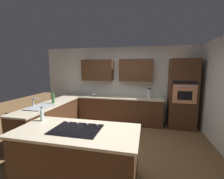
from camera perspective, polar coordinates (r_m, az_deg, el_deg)
ground_plane at (r=3.90m, az=-0.10°, el=-20.77°), size 14.00×14.00×0.00m
wall_back at (r=5.45m, az=4.01°, el=3.29°), size 6.00×0.44×2.60m
lower_cabinets_back at (r=5.32m, az=3.05°, el=-7.78°), size 2.80×0.60×0.86m
countertop_back at (r=5.22m, az=3.09°, el=-3.02°), size 2.84×0.64×0.04m
lower_cabinets_side at (r=4.88m, az=-20.15°, el=-9.73°), size 0.60×2.90×0.86m
countertop_side at (r=4.77m, az=-20.41°, el=-4.57°), size 0.64×2.94×0.04m
island_base at (r=2.80m, az=-12.77°, el=-23.30°), size 1.91×0.90×0.86m
island_top at (r=2.59m, az=-13.08°, el=-14.76°), size 1.99×0.98×0.04m
wall_oven at (r=5.22m, az=24.70°, el=-1.52°), size 0.80×0.66×2.16m
sink_unit at (r=4.26m, az=-25.26°, el=-5.77°), size 0.46×0.70×0.23m
cooktop at (r=2.59m, az=-13.04°, el=-14.15°), size 0.76×0.56×0.03m
blender at (r=5.14m, az=13.64°, el=-1.62°), size 0.15×0.15×0.32m
mixing_bowl at (r=5.46m, az=-6.75°, el=-1.76°), size 0.20×0.20×0.11m
dish_soap_bottle at (r=4.58m, az=-21.08°, el=-3.07°), size 0.08×0.08×0.34m
oil_bottle at (r=3.15m, az=-24.64°, el=-8.77°), size 0.07×0.07×0.27m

